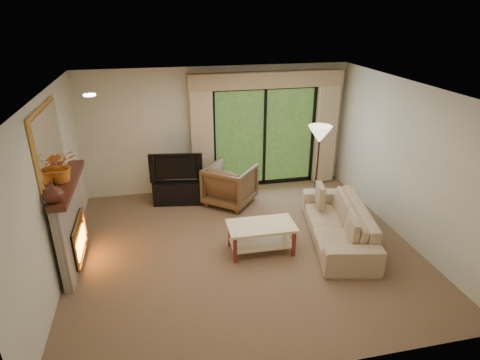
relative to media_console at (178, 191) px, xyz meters
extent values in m
plane|color=brown|center=(0.93, -1.95, -0.24)|extent=(5.50, 5.50, 0.00)
plane|color=white|center=(0.93, -1.95, 2.36)|extent=(5.50, 5.50, 0.00)
plane|color=beige|center=(0.93, 0.55, 1.06)|extent=(5.00, 0.00, 5.00)
plane|color=beige|center=(0.93, -4.45, 1.06)|extent=(5.00, 0.00, 5.00)
plane|color=beige|center=(-1.82, -1.95, 1.06)|extent=(0.00, 5.00, 5.00)
plane|color=beige|center=(3.68, -1.95, 1.06)|extent=(0.00, 5.00, 5.00)
cube|color=tan|center=(0.58, 0.39, 0.96)|extent=(0.45, 0.18, 2.35)
cube|color=tan|center=(3.28, 0.39, 0.96)|extent=(0.45, 0.18, 2.35)
cube|color=#A3825E|center=(1.93, 0.41, 2.08)|extent=(3.20, 0.24, 0.32)
cube|color=black|center=(0.00, 0.00, 0.00)|extent=(1.01, 0.57, 0.48)
imported|color=black|center=(0.00, 0.00, 0.54)|extent=(1.05, 0.29, 0.60)
imported|color=brown|center=(1.02, -0.28, 0.17)|extent=(1.24, 1.24, 0.81)
imported|color=tan|center=(2.53, -2.03, 0.09)|extent=(1.31, 2.36, 0.65)
cube|color=brown|center=(2.46, -2.67, 0.30)|extent=(0.17, 0.37, 0.36)
cube|color=brown|center=(2.46, -1.39, 0.31)|extent=(0.18, 0.41, 0.40)
imported|color=#441E14|center=(-1.68, -2.43, 1.27)|extent=(0.27, 0.27, 0.27)
imported|color=orange|center=(-1.68, -1.76, 1.37)|extent=(0.52, 0.48, 0.48)
camera|label=1|loc=(-0.33, -7.44, 3.44)|focal=30.00mm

